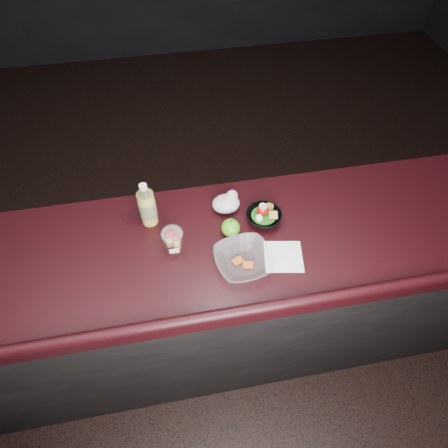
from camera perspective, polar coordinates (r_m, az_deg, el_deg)
The scene contains 10 objects.
ground at distance 2.53m, azimuth -2.69°, elevation -22.75°, with size 8.00×8.00×0.00m, color black.
room_shell at distance 0.94m, azimuth -6.83°, elevation 11.59°, with size 8.00×8.00×8.00m.
counter at distance 2.17m, azimuth -4.42°, elevation -11.27°, with size 4.06×0.71×1.02m.
lemonade_bottle at distance 1.78m, azimuth -10.88°, elevation 2.41°, with size 0.08×0.08×0.23m.
fruit_cup at distance 1.69m, azimuth -7.33°, elevation -2.17°, with size 0.09×0.09×0.13m.
green_apple at distance 1.75m, azimuth 0.94°, elevation -0.53°, with size 0.08×0.08×0.09m.
plastic_bag at distance 1.84m, azimuth 0.40°, elevation 3.07°, with size 0.13×0.11×0.09m.
snack_bowl at distance 1.81m, azimuth 5.65°, elevation 1.09°, with size 0.20×0.20×0.09m.
takeout_bowl at distance 1.66m, azimuth 2.81°, elevation -5.18°, with size 0.27×0.27×0.06m.
paper_napkin at distance 1.72m, azimuth 8.47°, elevation -4.61°, with size 0.16×0.16×0.00m, color white.
Camera 1 is at (-0.02, -0.74, 2.42)m, focal length 32.00 mm.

